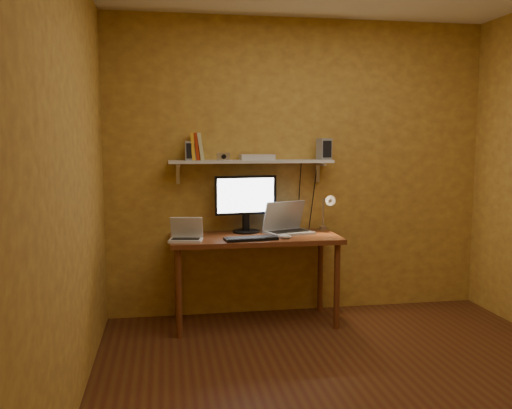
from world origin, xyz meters
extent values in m
cube|color=#532E15|center=(0.00, 0.00, -0.01)|extent=(3.40, 3.20, 0.02)
cube|color=gold|center=(0.00, 1.61, 1.30)|extent=(3.40, 0.02, 2.60)
cube|color=gold|center=(-1.71, 0.00, 1.30)|extent=(0.02, 3.20, 2.60)
cube|color=brown|center=(-0.46, 1.28, 0.73)|extent=(1.40, 0.60, 0.04)
cylinder|color=brown|center=(-1.10, 1.04, 0.35)|extent=(0.05, 0.05, 0.71)
cylinder|color=brown|center=(0.18, 1.04, 0.35)|extent=(0.05, 0.05, 0.71)
cylinder|color=brown|center=(-1.10, 1.52, 0.35)|extent=(0.05, 0.05, 0.71)
cylinder|color=brown|center=(0.18, 1.52, 0.35)|extent=(0.05, 0.05, 0.71)
cube|color=silver|center=(-0.46, 1.47, 1.36)|extent=(1.40, 0.25, 0.02)
cube|color=silver|center=(-1.08, 1.58, 1.26)|extent=(0.03, 0.03, 0.18)
cube|color=silver|center=(0.16, 1.58, 1.26)|extent=(0.03, 0.03, 0.18)
cylinder|color=black|center=(-0.50, 1.47, 0.76)|extent=(0.26, 0.26, 0.02)
cube|color=black|center=(-0.50, 1.47, 0.84)|extent=(0.06, 0.05, 0.17)
cube|color=black|center=(-0.50, 1.47, 1.07)|extent=(0.54, 0.11, 0.33)
cube|color=white|center=(-0.50, 1.45, 1.07)|extent=(0.50, 0.07, 0.29)
cube|color=gray|center=(-0.15, 1.35, 0.76)|extent=(0.44, 0.37, 0.02)
cube|color=black|center=(-0.15, 1.35, 0.77)|extent=(0.35, 0.24, 0.00)
cube|color=gray|center=(-0.18, 1.43, 0.90)|extent=(0.39, 0.22, 0.26)
cube|color=#141F3F|center=(-0.18, 1.43, 0.90)|extent=(0.34, 0.18, 0.21)
cube|color=silver|center=(-1.03, 1.13, 0.76)|extent=(0.28, 0.22, 0.02)
cube|color=black|center=(-1.03, 1.13, 0.77)|extent=(0.23, 0.13, 0.00)
cube|color=silver|center=(-1.02, 1.18, 0.85)|extent=(0.26, 0.12, 0.17)
cube|color=black|center=(-1.02, 1.18, 0.85)|extent=(0.23, 0.09, 0.14)
cube|color=black|center=(-0.52, 1.10, 0.76)|extent=(0.44, 0.19, 0.02)
ellipsoid|color=silver|center=(-0.24, 1.11, 0.77)|extent=(0.11, 0.09, 0.03)
cube|color=silver|center=(0.20, 1.52, 0.74)|extent=(0.05, 0.06, 0.08)
cylinder|color=silver|center=(0.20, 1.52, 0.89)|extent=(0.02, 0.02, 0.28)
cylinder|color=silver|center=(0.20, 1.44, 1.03)|extent=(0.01, 0.16, 0.01)
cone|color=silver|center=(0.20, 1.36, 1.03)|extent=(0.09, 0.09, 0.09)
sphere|color=#FFE0A5|center=(0.20, 1.34, 1.03)|extent=(0.04, 0.04, 0.04)
cube|color=gray|center=(-0.97, 1.46, 1.46)|extent=(0.09, 0.09, 0.16)
cube|color=gray|center=(0.18, 1.46, 1.47)|extent=(0.12, 0.12, 0.18)
cube|color=gold|center=(-0.95, 1.49, 1.49)|extent=(0.06, 0.16, 0.23)
cube|color=#A0270D|center=(-0.92, 1.49, 1.49)|extent=(0.06, 0.16, 0.23)
cube|color=beige|center=(-0.88, 1.49, 1.49)|extent=(0.07, 0.16, 0.23)
cube|color=silver|center=(-0.70, 1.41, 1.41)|extent=(0.11, 0.04, 0.06)
cylinder|color=black|center=(-0.70, 1.40, 1.41)|extent=(0.04, 0.02, 0.04)
cube|color=silver|center=(-0.41, 1.48, 1.40)|extent=(0.29, 0.20, 0.05)
camera|label=1|loc=(-1.18, -3.10, 1.53)|focal=38.00mm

